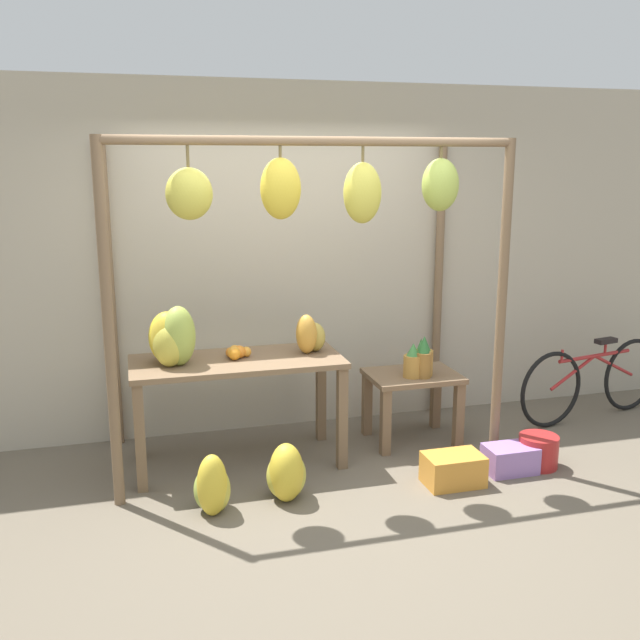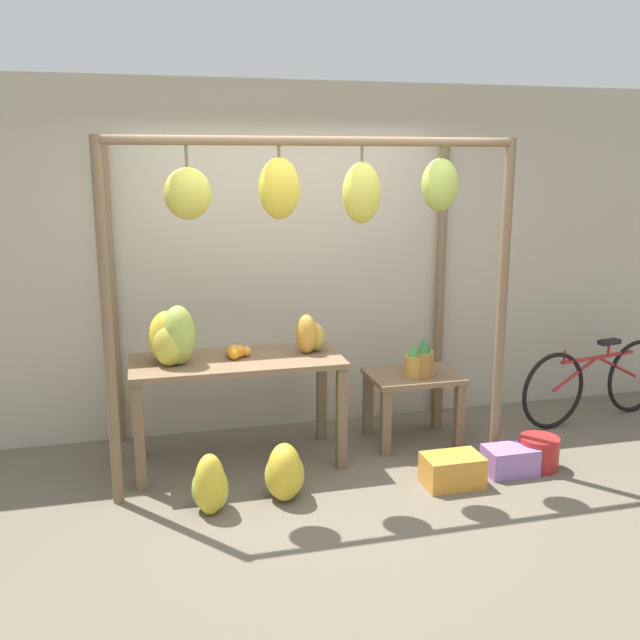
# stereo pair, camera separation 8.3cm
# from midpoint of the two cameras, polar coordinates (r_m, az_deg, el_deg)

# --- Properties ---
(ground_plane) EXTENTS (20.00, 20.00, 0.00)m
(ground_plane) POSITION_cam_midpoint_polar(r_m,az_deg,el_deg) (4.83, 1.41, -14.30)
(ground_plane) COLOR #665B4C
(shop_wall_back) EXTENTS (8.00, 0.08, 2.80)m
(shop_wall_back) POSITION_cam_midpoint_polar(r_m,az_deg,el_deg) (5.82, -2.56, 4.84)
(shop_wall_back) COLOR #B2A893
(shop_wall_back) RESTS_ON ground_plane
(stall_awning) EXTENTS (2.77, 1.23, 2.34)m
(stall_awning) POSITION_cam_midpoint_polar(r_m,az_deg,el_deg) (4.81, -0.31, 7.55)
(stall_awning) COLOR brown
(stall_awning) RESTS_ON ground_plane
(display_table_main) EXTENTS (1.51, 0.67, 0.80)m
(display_table_main) POSITION_cam_midpoint_polar(r_m,az_deg,el_deg) (5.19, -6.20, -4.44)
(display_table_main) COLOR brown
(display_table_main) RESTS_ON ground_plane
(display_table_side) EXTENTS (0.71, 0.53, 0.56)m
(display_table_side) POSITION_cam_midpoint_polar(r_m,az_deg,el_deg) (5.69, 7.88, -5.57)
(display_table_side) COLOR brown
(display_table_side) RESTS_ON ground_plane
(banana_pile_on_table) EXTENTS (0.40, 0.43, 0.42)m
(banana_pile_on_table) POSITION_cam_midpoint_polar(r_m,az_deg,el_deg) (5.05, -11.40, -1.42)
(banana_pile_on_table) COLOR #9EB247
(banana_pile_on_table) RESTS_ON display_table_main
(orange_pile) EXTENTS (0.18, 0.17, 0.09)m
(orange_pile) POSITION_cam_midpoint_polar(r_m,az_deg,el_deg) (5.17, -6.31, -2.56)
(orange_pile) COLOR orange
(orange_pile) RESTS_ON display_table_main
(pineapple_cluster) EXTENTS (0.24, 0.21, 0.33)m
(pineapple_cluster) POSITION_cam_midpoint_polar(r_m,az_deg,el_deg) (5.56, 8.50, -3.24)
(pineapple_cluster) COLOR #A3702D
(pineapple_cluster) RESTS_ON display_table_side
(banana_pile_ground_left) EXTENTS (0.32, 0.36, 0.41)m
(banana_pile_ground_left) POSITION_cam_midpoint_polar(r_m,az_deg,el_deg) (4.68, -8.23, -13.07)
(banana_pile_ground_left) COLOR gold
(banana_pile_ground_left) RESTS_ON ground_plane
(banana_pile_ground_right) EXTENTS (0.37, 0.38, 0.40)m
(banana_pile_ground_right) POSITION_cam_midpoint_polar(r_m,az_deg,el_deg) (4.80, -2.39, -12.22)
(banana_pile_ground_right) COLOR gold
(banana_pile_ground_right) RESTS_ON ground_plane
(fruit_crate_white) EXTENTS (0.40, 0.26, 0.22)m
(fruit_crate_white) POSITION_cam_midpoint_polar(r_m,az_deg,el_deg) (5.09, 11.01, -11.73)
(fruit_crate_white) COLOR orange
(fruit_crate_white) RESTS_ON ground_plane
(blue_bucket) EXTENTS (0.29, 0.29, 0.24)m
(blue_bucket) POSITION_cam_midpoint_polar(r_m,az_deg,el_deg) (5.50, 17.51, -10.08)
(blue_bucket) COLOR #AD2323
(blue_bucket) RESTS_ON ground_plane
(parked_bicycle) EXTENTS (1.58, 0.35, 0.70)m
(parked_bicycle) POSITION_cam_midpoint_polar(r_m,az_deg,el_deg) (6.57, 21.55, -4.59)
(parked_bicycle) COLOR black
(parked_bicycle) RESTS_ON ground_plane
(papaya_pile) EXTENTS (0.28, 0.27, 0.29)m
(papaya_pile) POSITION_cam_midpoint_polar(r_m,az_deg,el_deg) (5.26, -0.35, -1.23)
(papaya_pile) COLOR gold
(papaya_pile) RESTS_ON display_table_main
(fruit_crate_purple) EXTENTS (0.36, 0.24, 0.19)m
(fruit_crate_purple) POSITION_cam_midpoint_polar(r_m,az_deg,el_deg) (5.37, 15.39, -10.76)
(fruit_crate_purple) COLOR #9970B7
(fruit_crate_purple) RESTS_ON ground_plane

